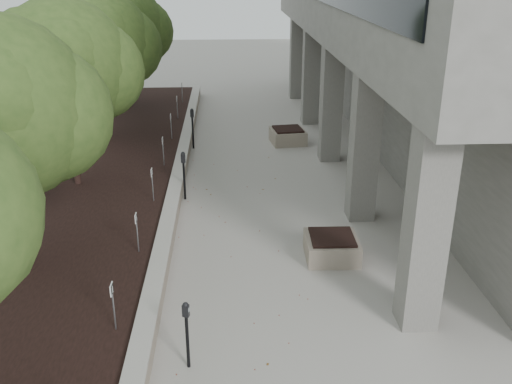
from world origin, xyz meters
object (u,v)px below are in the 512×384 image
object	(u,v)px
parking_meter_4	(184,176)
planter_back	(288,136)
crabapple_tree_3	(67,94)
parking_meter_3	(184,176)
parking_meter_5	(193,129)
crabapple_tree_4	(102,65)
planter_front	(332,247)
crabapple_tree_5	(124,46)
crabapple_tree_2	(4,148)
parking_meter_2	(187,335)

from	to	relation	value
parking_meter_4	planter_back	distance (m)	6.64
crabapple_tree_3	parking_meter_3	xyz separation A→B (m)	(3.25, -0.46, -2.37)
parking_meter_5	planter_back	xyz separation A→B (m)	(3.68, 0.52, -0.48)
crabapple_tree_4	planter_front	bearing A→B (deg)	-52.99
crabapple_tree_3	planter_back	distance (m)	9.02
crabapple_tree_5	parking_meter_5	size ratio (longest dim) A/B	3.49
planter_front	parking_meter_4	bearing A→B (deg)	134.55
crabapple_tree_5	parking_meter_4	xyz separation A→B (m)	(3.25, -10.48, -2.38)
planter_back	crabapple_tree_4	bearing A→B (deg)	-179.70
crabapple_tree_2	crabapple_tree_3	size ratio (longest dim) A/B	1.00
crabapple_tree_2	parking_meter_4	world-z (taller)	crabapple_tree_2
parking_meter_5	parking_meter_4	bearing A→B (deg)	-90.38
crabapple_tree_4	planter_back	distance (m)	7.48
crabapple_tree_3	crabapple_tree_2	bearing A→B (deg)	-90.00
parking_meter_5	planter_front	xyz separation A→B (m)	(3.76, -8.82, -0.49)
crabapple_tree_5	parking_meter_4	distance (m)	11.23
parking_meter_3	planter_back	distance (m)	6.63
crabapple_tree_3	parking_meter_2	world-z (taller)	crabapple_tree_3
crabapple_tree_4	parking_meter_4	xyz separation A→B (m)	(3.25, -5.48, -2.38)
crabapple_tree_4	parking_meter_2	bearing A→B (deg)	-73.85
parking_meter_2	crabapple_tree_5	bearing A→B (deg)	120.27
crabapple_tree_5	parking_meter_4	size ratio (longest dim) A/B	3.69
parking_meter_2	parking_meter_3	distance (m)	7.68
crabapple_tree_5	parking_meter_3	world-z (taller)	crabapple_tree_5
parking_meter_4	planter_back	world-z (taller)	parking_meter_4
parking_meter_5	crabapple_tree_4	bearing A→B (deg)	171.20
crabapple_tree_4	parking_meter_2	distance (m)	13.88
parking_meter_4	planter_back	size ratio (longest dim) A/B	1.16
crabapple_tree_5	crabapple_tree_3	bearing A→B (deg)	-90.00
crabapple_tree_3	parking_meter_5	bearing A→B (deg)	54.28
parking_meter_5	crabapple_tree_5	bearing A→B (deg)	120.29
planter_front	parking_meter_3	bearing A→B (deg)	134.39
crabapple_tree_2	planter_back	distance (m)	12.52
crabapple_tree_2	planter_front	bearing A→B (deg)	5.72
crabapple_tree_5	planter_back	distance (m)	8.98
crabapple_tree_5	planter_front	xyz separation A→B (m)	(7.01, -14.30, -2.83)
parking_meter_3	planter_back	bearing A→B (deg)	55.27
crabapple_tree_2	planter_back	world-z (taller)	crabapple_tree_2
crabapple_tree_3	parking_meter_5	world-z (taller)	crabapple_tree_3
crabapple_tree_5	parking_meter_2	world-z (taller)	crabapple_tree_5
parking_meter_2	parking_meter_5	world-z (taller)	parking_meter_5
parking_meter_2	parking_meter_5	bearing A→B (deg)	110.92
parking_meter_2	planter_front	distance (m)	5.00
parking_meter_3	planter_front	bearing A→B (deg)	-46.56
crabapple_tree_5	parking_meter_5	bearing A→B (deg)	-59.33
crabapple_tree_2	crabapple_tree_3	world-z (taller)	same
crabapple_tree_4	parking_meter_4	distance (m)	6.80
parking_meter_4	parking_meter_5	bearing A→B (deg)	92.56
parking_meter_2	planter_back	bearing A→B (deg)	95.06
crabapple_tree_4	parking_meter_2	xyz separation A→B (m)	(3.80, -13.12, -2.45)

